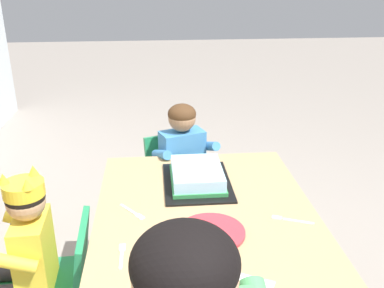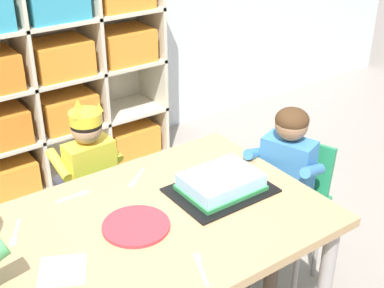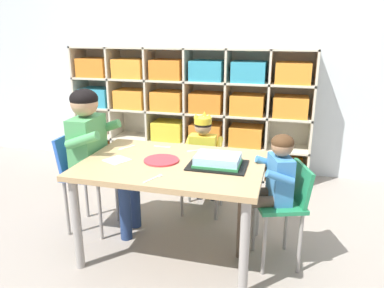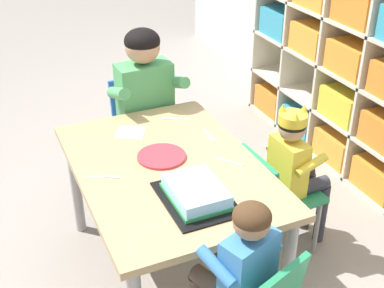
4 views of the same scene
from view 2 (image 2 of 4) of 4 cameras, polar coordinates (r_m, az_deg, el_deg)
activity_table at (r=1.87m, az=-3.87°, el=-10.01°), size 1.15×0.80×0.64m
classroom_chair_blue at (r=2.41m, az=-9.82°, el=-6.39°), size 0.35×0.36×0.60m
child_with_crown at (r=2.41m, az=-11.32°, el=-2.30°), size 0.30×0.31×0.83m
classroom_chair_guest_side at (r=2.36m, az=10.34°, el=-5.67°), size 0.38×0.40×0.66m
guest_at_table_side at (r=2.21m, az=9.56°, el=-3.90°), size 0.34×0.34×0.86m
birthday_cake_on_tray at (r=1.95m, az=3.12°, el=-4.33°), size 0.36×0.27×0.07m
paper_plate_stack at (r=1.79m, az=-6.07°, el=-8.70°), size 0.23×0.23×0.01m
paper_napkin_square at (r=1.66m, az=-13.75°, el=-13.06°), size 0.18×0.18×0.00m
fork_scattered_mid_table at (r=1.98m, az=-12.51°, el=-5.47°), size 0.12×0.02×0.00m
fork_at_table_front_edge at (r=1.84m, az=-18.43°, el=-9.12°), size 0.08×0.13×0.00m
fork_near_cake_tray at (r=1.62m, az=0.91°, el=-13.12°), size 0.07×0.14×0.00m
fork_beside_plate_stack at (r=2.04m, az=-5.99°, el=-3.72°), size 0.12×0.10×0.00m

